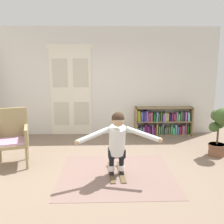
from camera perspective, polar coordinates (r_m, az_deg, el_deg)
name	(u,v)px	position (r m, az deg, el deg)	size (l,w,h in m)	color
ground_plane	(109,172)	(4.82, -0.60, -13.32)	(7.20, 7.20, 0.00)	#7D6957
back_wall	(107,82)	(7.00, -1.12, 6.75)	(6.00, 0.10, 2.90)	silver
double_door	(71,90)	(7.02, -9.16, 4.82)	(1.22, 0.05, 2.45)	silver
rug	(116,174)	(4.75, 0.99, -13.69)	(2.03, 1.86, 0.01)	#7E635A
bookshelf	(162,122)	(7.15, 11.02, -2.25)	(1.58, 0.30, 0.78)	olive
wicker_chair	(12,136)	(5.35, -21.45, -4.96)	(0.74, 0.74, 1.10)	#958359
potted_plant	(219,128)	(5.86, 22.76, -3.37)	(0.39, 0.50, 1.06)	brown
skis_pair	(116,172)	(4.77, 0.95, -13.33)	(0.31, 0.79, 0.07)	brown
person_skier	(117,140)	(4.38, 1.19, -6.19)	(1.42, 0.59, 1.12)	white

